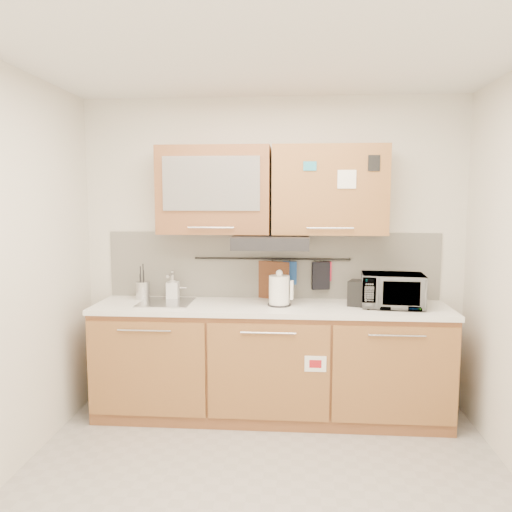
# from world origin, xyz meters

# --- Properties ---
(floor) EXTENTS (3.20, 3.20, 0.00)m
(floor) POSITION_xyz_m (0.00, 0.00, 0.00)
(floor) COLOR #9E9993
(floor) RESTS_ON ground
(ceiling) EXTENTS (3.20, 3.20, 0.00)m
(ceiling) POSITION_xyz_m (0.00, 0.00, 2.60)
(ceiling) COLOR white
(ceiling) RESTS_ON wall_back
(wall_back) EXTENTS (3.20, 0.00, 3.20)m
(wall_back) POSITION_xyz_m (0.00, 1.50, 1.30)
(wall_back) COLOR silver
(wall_back) RESTS_ON ground
(base_cabinet) EXTENTS (2.80, 0.64, 0.88)m
(base_cabinet) POSITION_xyz_m (0.00, 1.19, 0.41)
(base_cabinet) COLOR brown
(base_cabinet) RESTS_ON floor
(countertop) EXTENTS (2.82, 0.62, 0.04)m
(countertop) POSITION_xyz_m (0.00, 1.19, 0.90)
(countertop) COLOR white
(countertop) RESTS_ON base_cabinet
(backsplash) EXTENTS (2.80, 0.02, 0.56)m
(backsplash) POSITION_xyz_m (0.00, 1.49, 1.20)
(backsplash) COLOR silver
(backsplash) RESTS_ON countertop
(upper_cabinets) EXTENTS (1.82, 0.37, 0.70)m
(upper_cabinets) POSITION_xyz_m (-0.00, 1.32, 1.83)
(upper_cabinets) COLOR brown
(upper_cabinets) RESTS_ON wall_back
(range_hood) EXTENTS (0.60, 0.46, 0.10)m
(range_hood) POSITION_xyz_m (0.00, 1.25, 1.42)
(range_hood) COLOR black
(range_hood) RESTS_ON upper_cabinets
(sink) EXTENTS (0.42, 0.40, 0.26)m
(sink) POSITION_xyz_m (-0.85, 1.21, 0.92)
(sink) COLOR silver
(sink) RESTS_ON countertop
(utensil_rail) EXTENTS (1.30, 0.02, 0.02)m
(utensil_rail) POSITION_xyz_m (0.00, 1.45, 1.26)
(utensil_rail) COLOR black
(utensil_rail) RESTS_ON backsplash
(utensil_crock) EXTENTS (0.13, 0.13, 0.30)m
(utensil_crock) POSITION_xyz_m (-1.08, 1.34, 1.00)
(utensil_crock) COLOR #BABABF
(utensil_crock) RESTS_ON countertop
(kettle) EXTENTS (0.21, 0.19, 0.29)m
(kettle) POSITION_xyz_m (0.07, 1.18, 1.03)
(kettle) COLOR white
(kettle) RESTS_ON countertop
(toaster) EXTENTS (0.30, 0.24, 0.20)m
(toaster) POSITION_xyz_m (0.75, 1.20, 1.02)
(toaster) COLOR black
(toaster) RESTS_ON countertop
(microwave) EXTENTS (0.50, 0.36, 0.26)m
(microwave) POSITION_xyz_m (0.95, 1.19, 1.05)
(microwave) COLOR #999999
(microwave) RESTS_ON countertop
(soap_bottle) EXTENTS (0.10, 0.10, 0.22)m
(soap_bottle) POSITION_xyz_m (-0.83, 1.36, 1.03)
(soap_bottle) COLOR #999999
(soap_bottle) RESTS_ON countertop
(cutting_board) EXTENTS (0.29, 0.15, 0.38)m
(cutting_board) POSITION_xyz_m (0.00, 1.44, 1.05)
(cutting_board) COLOR brown
(cutting_board) RESTS_ON utensil_rail
(oven_mitt) EXTENTS (0.12, 0.03, 0.19)m
(oven_mitt) POSITION_xyz_m (0.15, 1.44, 1.14)
(oven_mitt) COLOR #1F4992
(oven_mitt) RESTS_ON utensil_rail
(dark_pouch) EXTENTS (0.15, 0.08, 0.23)m
(dark_pouch) POSITION_xyz_m (0.41, 1.44, 1.12)
(dark_pouch) COLOR black
(dark_pouch) RESTS_ON utensil_rail
(pot_holder) EXTENTS (0.13, 0.05, 0.16)m
(pot_holder) POSITION_xyz_m (0.43, 1.44, 1.16)
(pot_holder) COLOR red
(pot_holder) RESTS_ON utensil_rail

